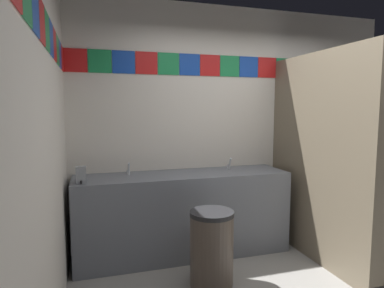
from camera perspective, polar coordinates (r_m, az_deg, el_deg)
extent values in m
cube|color=silver|center=(4.13, 7.59, 3.15)|extent=(3.91, 0.08, 2.76)
cube|color=red|center=(3.74, -19.18, 13.24)|extent=(0.24, 0.01, 0.24)
cube|color=#1E8C4C|center=(3.74, -15.34, 13.36)|extent=(0.24, 0.01, 0.24)
cube|color=#1947B7|center=(3.76, -11.51, 13.43)|extent=(0.24, 0.01, 0.24)
cube|color=red|center=(3.79, -7.72, 13.43)|extent=(0.24, 0.01, 0.24)
cube|color=#1E8C4C|center=(3.84, -4.01, 13.38)|extent=(0.24, 0.01, 0.24)
cube|color=#1947B7|center=(3.90, -0.41, 13.28)|extent=(0.24, 0.01, 0.24)
cube|color=red|center=(3.98, 3.07, 13.13)|extent=(0.24, 0.01, 0.24)
cube|color=#1E8C4C|center=(4.06, 6.40, 12.95)|extent=(0.24, 0.01, 0.24)
cube|color=#1947B7|center=(4.17, 9.57, 12.74)|extent=(0.24, 0.01, 0.24)
cube|color=red|center=(4.28, 12.58, 12.50)|extent=(0.24, 0.01, 0.24)
cube|color=#1E8C4C|center=(4.40, 15.42, 12.24)|extent=(0.24, 0.01, 0.24)
cube|color=#1947B7|center=(4.54, 18.09, 11.98)|extent=(0.24, 0.01, 0.24)
cube|color=red|center=(4.68, 20.60, 11.70)|extent=(0.24, 0.01, 0.24)
cube|color=#1E8C4C|center=(4.83, 22.96, 11.42)|extent=(0.24, 0.01, 0.24)
cube|color=#1947B7|center=(4.99, 25.16, 11.14)|extent=(0.24, 0.01, 0.24)
cube|color=red|center=(5.15, 27.22, 10.87)|extent=(0.24, 0.01, 0.24)
cube|color=silver|center=(2.15, -24.50, -0.07)|extent=(0.08, 3.19, 2.76)
cube|color=#1947B7|center=(1.96, -25.04, 19.93)|extent=(0.01, 0.24, 0.24)
cube|color=red|center=(2.19, -24.09, 18.39)|extent=(0.01, 0.24, 0.24)
cube|color=#1E8C4C|center=(2.43, -23.34, 17.15)|extent=(0.01, 0.24, 0.24)
cube|color=#1947B7|center=(2.67, -22.74, 16.13)|extent=(0.01, 0.24, 0.24)
cube|color=red|center=(2.91, -22.23, 15.28)|extent=(0.01, 0.24, 0.24)
cube|color=#1E8C4C|center=(3.15, -21.81, 14.56)|extent=(0.01, 0.24, 0.24)
cube|color=#1947B7|center=(3.39, -21.45, 13.94)|extent=(0.01, 0.24, 0.24)
cube|color=red|center=(3.63, -21.14, 13.40)|extent=(0.01, 0.24, 0.24)
cube|color=slate|center=(3.73, -1.48, -11.77)|extent=(2.28, 0.58, 0.89)
cube|color=slate|center=(3.89, -2.58, -4.87)|extent=(2.28, 0.03, 0.08)
cylinder|color=#F3DCCC|center=(3.50, -10.45, -6.47)|extent=(0.34, 0.34, 0.10)
cylinder|color=#F3DCCC|center=(3.79, 6.98, -5.43)|extent=(0.34, 0.34, 0.10)
cylinder|color=silver|center=(3.62, -10.73, -4.76)|extent=(0.04, 0.04, 0.05)
cylinder|color=silver|center=(3.56, -10.66, -3.80)|extent=(0.02, 0.06, 0.09)
cylinder|color=silver|center=(3.90, 6.17, -3.89)|extent=(0.04, 0.04, 0.05)
cylinder|color=silver|center=(3.85, 6.47, -2.99)|extent=(0.02, 0.06, 0.09)
cube|color=gray|center=(3.32, -18.27, -5.00)|extent=(0.09, 0.07, 0.16)
cylinder|color=black|center=(3.28, -18.25, -6.17)|extent=(0.02, 0.02, 0.03)
cube|color=#726651|center=(3.70, 20.06, -2.25)|extent=(0.04, 1.59, 2.15)
cylinder|color=silver|center=(3.12, 28.98, -2.14)|extent=(0.02, 0.02, 0.10)
cylinder|color=white|center=(4.53, 23.10, -12.25)|extent=(0.38, 0.38, 0.40)
torus|color=white|center=(4.47, 23.21, -9.63)|extent=(0.39, 0.39, 0.05)
cube|color=white|center=(4.59, 21.60, -7.17)|extent=(0.34, 0.17, 0.34)
cylinder|color=brown|center=(3.17, 3.35, -17.52)|extent=(0.39, 0.39, 0.64)
cylinder|color=#262628|center=(3.05, 3.39, -11.64)|extent=(0.40, 0.40, 0.04)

